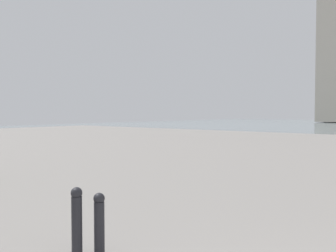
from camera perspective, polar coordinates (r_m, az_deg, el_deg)
The scene contains 2 objects.
bollard_near at distance 4.46m, azimuth -10.49°, elevation -14.36°, with size 0.13×0.13×0.72m.
bollard_mid at distance 4.44m, azimuth -13.79°, elevation -13.93°, with size 0.13×0.13×0.80m.
Camera 1 is at (0.39, 2.06, 1.65)m, focal length 39.80 mm.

